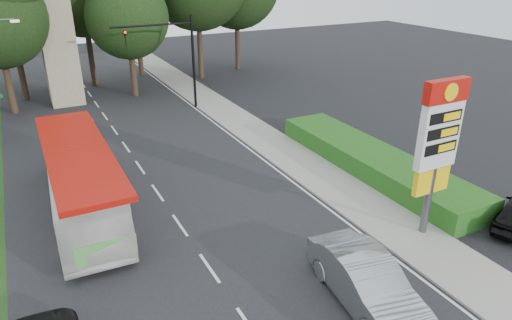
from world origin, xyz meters
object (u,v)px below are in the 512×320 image
gas_station_pylon (438,139)px  transit_bus (82,180)px  sedan_silver (366,282)px  monument (58,41)px  traffic_signal_mast (176,50)px

gas_station_pylon → transit_bus: gas_station_pylon is taller
sedan_silver → monument: bearing=108.0°
transit_bus → sedan_silver: transit_bus is taller
traffic_signal_mast → sedan_silver: traffic_signal_mast is taller
transit_bus → sedan_silver: (7.57, -11.18, -0.69)m
gas_station_pylon → traffic_signal_mast: size_ratio=0.95×
traffic_signal_mast → sedan_silver: size_ratio=1.33×
monument → sedan_silver: monument is taller
transit_bus → monument: bearing=88.0°
gas_station_pylon → traffic_signal_mast: traffic_signal_mast is taller
transit_bus → sedan_silver: 13.51m
gas_station_pylon → sedan_silver: size_ratio=1.26×
monument → gas_station_pylon: bearing=-68.2°
monument → sedan_silver: size_ratio=1.85×
sedan_silver → transit_bus: bearing=130.8°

